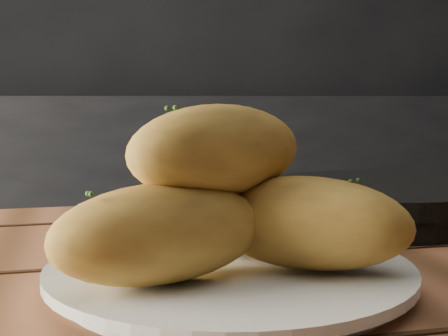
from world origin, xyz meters
TOP-DOWN VIEW (x-y plane):
  - counter at (0.00, 1.70)m, footprint 2.80×0.60m
  - plate at (-0.17, -0.21)m, footprint 0.28×0.28m
  - bread_rolls at (-0.17, -0.21)m, footprint 0.28×0.24m
  - skillet at (0.06, -0.00)m, footprint 0.39×0.27m

SIDE VIEW (x-z plane):
  - counter at x=0.00m, z-range 0.00..0.90m
  - plate at x=-0.17m, z-range 0.75..0.77m
  - skillet at x=0.06m, z-range 0.75..0.80m
  - bread_rolls at x=-0.17m, z-range 0.75..0.88m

